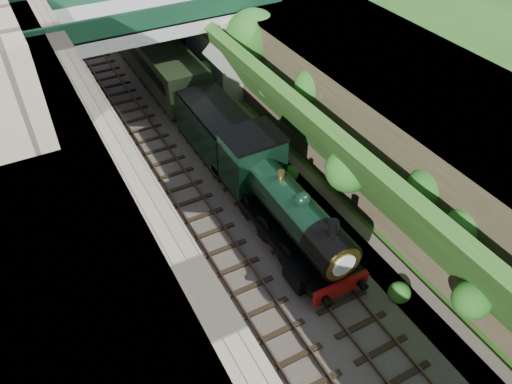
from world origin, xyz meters
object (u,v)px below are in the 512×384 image
road_bridge (158,40)px  tender (217,132)px  locomotive (282,203)px  tree (254,39)px

road_bridge → tender: (0.26, -8.18, -2.46)m
road_bridge → locomotive: bearing=-89.1°
tree → locomotive: size_ratio=0.65×
locomotive → tree: bearing=67.8°
locomotive → road_bridge: bearing=90.9°
tree → road_bridge: bearing=141.4°
locomotive → tender: locomotive is taller
road_bridge → tender: 8.54m
road_bridge → tree: road_bridge is taller
tree → locomotive: tree is taller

